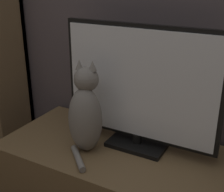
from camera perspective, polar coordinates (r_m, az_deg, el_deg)
tv at (r=1.40m, az=5.02°, el=1.36°), size 0.74×0.16×0.58m
cat at (r=1.41m, az=-4.83°, el=-3.25°), size 0.19×0.27×0.43m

